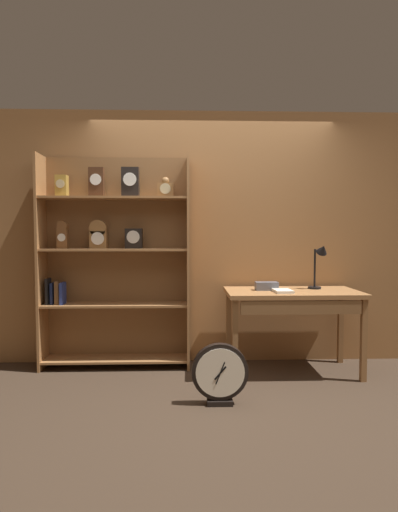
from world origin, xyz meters
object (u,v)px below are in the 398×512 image
Objects in this scene: bookshelf at (113,258)px; desk_lamp at (320,260)px; workbench at (293,301)px; toolbox_small at (267,286)px; round_clock_large at (220,374)px; open_repair_manual at (283,291)px.

desk_lamp is at bearing -4.18° from bookshelf.
bookshelf reaches higher than desk_lamp.
toolbox_small is (-0.24, 0.06, 0.13)m from workbench.
bookshelf is 1.54m from toolbox_small.
round_clock_large is at bearing -44.86° from bookshelf.
open_repair_manual is (-0.12, -0.09, 0.11)m from workbench.
round_clock_large is (-0.64, -0.63, -0.56)m from open_repair_manual.
workbench is 0.19m from open_repair_manual.
round_clock_large is (-0.76, -0.72, -0.45)m from workbench.
desk_lamp is 0.59m from toolbox_small.
open_repair_manual is (0.12, -0.15, -0.03)m from toolbox_small.
workbench is 0.28m from toolbox_small.
bookshelf reaches higher than open_repair_manual.
toolbox_small reaches higher than workbench.
bookshelf is 2.05m from desk_lamp.
desk_lamp reaches higher than open_repair_manual.
open_repair_manual is at bearing -12.37° from bookshelf.
desk_lamp reaches higher than toolbox_small.
desk_lamp is at bearing 38.48° from round_clock_large.
toolbox_small is 1.11m from round_clock_large.
open_repair_manual is at bearing -142.80° from workbench.
workbench is 0.50m from desk_lamp.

